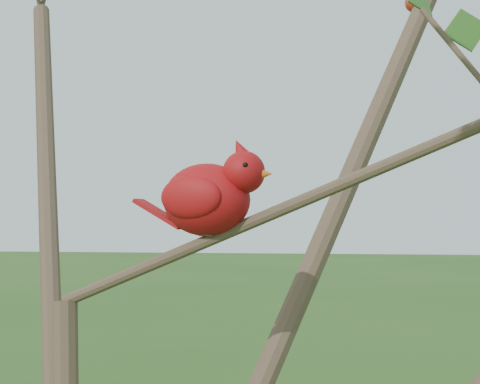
{
  "coord_description": "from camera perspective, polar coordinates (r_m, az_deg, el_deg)",
  "views": [
    {
      "loc": [
        0.35,
        -0.9,
        2.07
      ],
      "look_at": [
        0.21,
        0.07,
        2.1
      ],
      "focal_mm": 55.0,
      "sensor_mm": 36.0,
      "label": 1
    }
  ],
  "objects": [
    {
      "name": "crabapple_tree",
      "position": [
        0.94,
        -11.88,
        1.21
      ],
      "size": [
        2.35,
        2.05,
        2.95
      ],
      "color": "#3F2C22",
      "rests_on": "ground"
    },
    {
      "name": "cardinal",
      "position": [
        1.0,
        -2.27,
        -0.3
      ],
      "size": [
        0.21,
        0.12,
        0.14
      ],
      "rotation": [
        0.0,
        0.0,
        -0.25
      ],
      "color": "#A70E13",
      "rests_on": "ground"
    },
    {
      "name": "distant_trees",
      "position": [
        25.61,
        4.28,
        -3.55
      ],
      "size": [
        43.23,
        13.73,
        3.01
      ],
      "color": "#3F2C22",
      "rests_on": "ground"
    }
  ]
}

